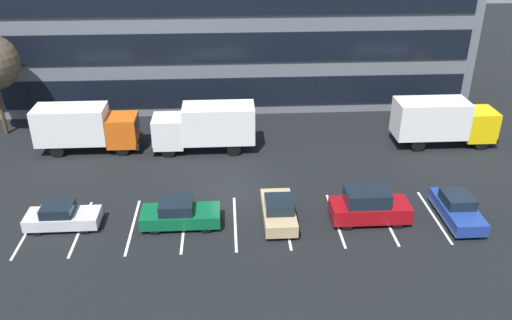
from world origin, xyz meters
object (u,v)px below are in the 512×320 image
at_px(suv_maroon, 369,206).
at_px(sedan_forest, 180,214).
at_px(box_truck_yellow, 443,120).
at_px(sedan_silver, 62,217).
at_px(box_truck_white, 206,126).
at_px(sedan_tan, 279,210).
at_px(box_truck_orange, 85,126).
at_px(sedan_navy, 457,208).

distance_m(suv_maroon, sedan_forest, 10.34).
bearing_deg(box_truck_yellow, sedan_silver, -159.25).
relative_size(box_truck_white, suv_maroon, 1.67).
relative_size(sedan_silver, sedan_tan, 0.95).
bearing_deg(box_truck_orange, suv_maroon, -30.09).
relative_size(sedan_navy, sedan_forest, 0.98).
xyz_separation_m(box_truck_white, sedan_tan, (4.17, -9.42, -1.17)).
relative_size(box_truck_yellow, sedan_tan, 1.77).
bearing_deg(sedan_navy, box_truck_yellow, 74.51).
bearing_deg(sedan_forest, sedan_tan, 0.93).
distance_m(box_truck_orange, sedan_silver, 9.84).
xyz_separation_m(box_truck_orange, sedan_navy, (22.44, -10.26, -1.13)).
distance_m(box_truck_white, box_truck_orange, 8.38).
bearing_deg(sedan_forest, suv_maroon, -1.01).
bearing_deg(sedan_navy, sedan_tan, 177.72).
bearing_deg(box_truck_white, sedan_navy, -34.91).
height_order(box_truck_orange, sedan_silver, box_truck_orange).
bearing_deg(sedan_navy, box_truck_white, 145.09).
relative_size(sedan_navy, sedan_tan, 1.02).
relative_size(suv_maroon, sedan_navy, 1.03).
bearing_deg(suv_maroon, sedan_forest, 178.99).
height_order(box_truck_orange, sedan_tan, box_truck_orange).
bearing_deg(sedan_navy, sedan_silver, 178.62).
xyz_separation_m(box_truck_yellow, box_truck_white, (-16.76, 0.08, -0.03)).
distance_m(box_truck_white, sedan_tan, 10.37).
xyz_separation_m(suv_maroon, sedan_forest, (-10.33, 0.18, -0.21)).
xyz_separation_m(sedan_navy, sedan_forest, (-15.28, 0.31, 0.02)).
height_order(box_truck_white, sedan_silver, box_truck_white).
height_order(box_truck_yellow, box_truck_orange, box_truck_yellow).
relative_size(box_truck_white, sedan_forest, 1.67).
bearing_deg(suv_maroon, sedan_tan, 176.88).
bearing_deg(box_truck_orange, sedan_tan, -38.17).
xyz_separation_m(sedan_forest, sedan_tan, (5.39, 0.09, -0.03)).
bearing_deg(sedan_forest, box_truck_orange, 125.71).
height_order(sedan_navy, sedan_forest, sedan_forest).
bearing_deg(box_truck_white, box_truck_orange, 177.00).
bearing_deg(box_truck_white, sedan_forest, -97.31).
bearing_deg(box_truck_orange, sedan_navy, -24.56).
height_order(sedan_silver, sedan_tan, sedan_tan).
bearing_deg(sedan_navy, suv_maroon, 178.57).
bearing_deg(box_truck_white, box_truck_yellow, -0.27).
relative_size(suv_maroon, sedan_forest, 1.00).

